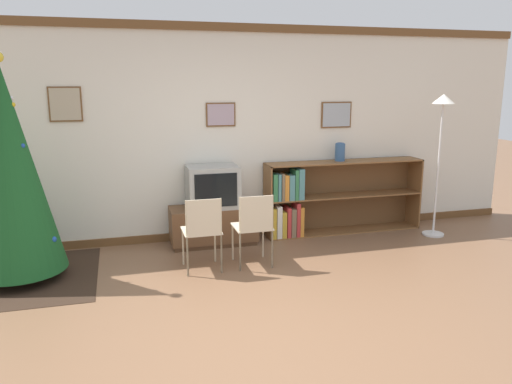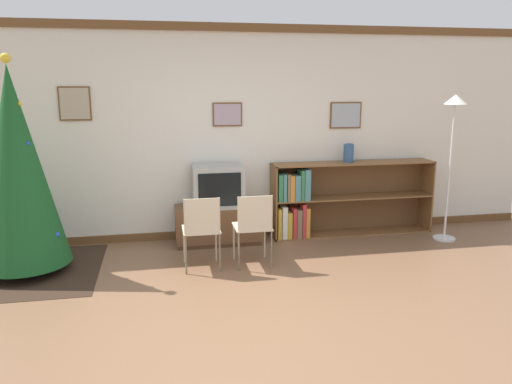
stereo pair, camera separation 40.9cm
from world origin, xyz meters
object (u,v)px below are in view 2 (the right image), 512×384
(tv_console, at_px, (218,224))
(standing_lamp, at_px, (453,130))
(folding_chair_right, at_px, (254,225))
(christmas_tree, at_px, (17,168))
(television, at_px, (218,186))
(bookshelf, at_px, (324,200))
(folding_chair_left, at_px, (202,228))
(vase, at_px, (349,153))

(tv_console, relative_size, standing_lamp, 0.58)
(folding_chair_right, bearing_deg, christmas_tree, 172.97)
(television, relative_size, bookshelf, 0.29)
(television, bearing_deg, folding_chair_left, -107.32)
(bookshelf, bearing_deg, standing_lamp, -18.65)
(christmas_tree, relative_size, folding_chair_left, 2.77)
(folding_chair_right, bearing_deg, tv_console, 107.28)
(standing_lamp, bearing_deg, vase, 155.35)
(bookshelf, bearing_deg, christmas_tree, -169.14)
(tv_console, bearing_deg, television, -90.00)
(folding_chair_left, distance_m, standing_lamp, 3.35)
(folding_chair_left, relative_size, bookshelf, 0.38)
(christmas_tree, bearing_deg, bookshelf, 10.86)
(folding_chair_right, bearing_deg, television, 107.32)
(christmas_tree, distance_m, television, 2.26)
(tv_console, distance_m, folding_chair_right, 0.98)
(vase, distance_m, standing_lamp, 1.31)
(christmas_tree, height_order, standing_lamp, christmas_tree)
(christmas_tree, height_order, tv_console, christmas_tree)
(tv_console, relative_size, bookshelf, 0.49)
(tv_console, height_order, vase, vase)
(folding_chair_right, xyz_separation_m, standing_lamp, (2.61, 0.48, 0.95))
(folding_chair_left, height_order, standing_lamp, standing_lamp)
(christmas_tree, distance_m, folding_chair_left, 1.99)
(folding_chair_left, bearing_deg, vase, 26.46)
(bookshelf, bearing_deg, television, -177.01)
(television, height_order, folding_chair_left, television)
(bookshelf, height_order, standing_lamp, standing_lamp)
(bookshelf, bearing_deg, vase, 5.01)
(christmas_tree, height_order, folding_chair_right, christmas_tree)
(folding_chair_left, bearing_deg, folding_chair_right, 0.00)
(christmas_tree, distance_m, folding_chair_right, 2.53)
(television, relative_size, folding_chair_right, 0.76)
(christmas_tree, distance_m, tv_console, 2.40)
(television, height_order, bookshelf, television)
(christmas_tree, bearing_deg, vase, 10.37)
(vase, bearing_deg, folding_chair_right, -145.38)
(television, xyz_separation_m, bookshelf, (1.41, 0.07, -0.26))
(tv_console, xyz_separation_m, standing_lamp, (2.89, -0.43, 1.18))
(folding_chair_left, xyz_separation_m, standing_lamp, (3.17, 0.48, 0.95))
(folding_chair_left, xyz_separation_m, folding_chair_right, (0.56, 0.00, 0.00))
(tv_console, relative_size, vase, 4.40)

